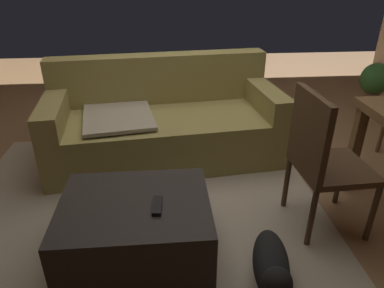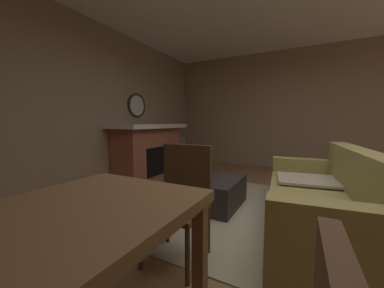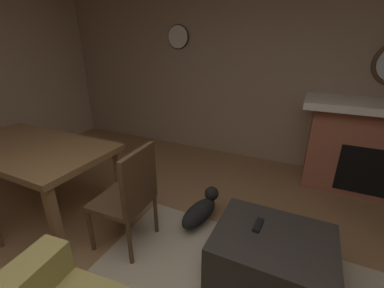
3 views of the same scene
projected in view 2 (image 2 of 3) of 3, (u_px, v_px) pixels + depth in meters
name	position (u px, v px, depth m)	size (l,w,h in m)	color
floor	(292.00, 242.00, 2.05)	(8.55, 8.55, 0.00)	olive
wall_back_fireplace_side	(71.00, 104.00, 3.38)	(7.52, 0.12, 2.81)	#9E846B
wall_left	(304.00, 110.00, 5.04)	(0.12, 6.77, 2.81)	#9E846B
area_rug	(259.00, 214.00, 2.67)	(2.60, 2.00, 0.01)	tan
fireplace	(149.00, 150.00, 4.52)	(1.76, 0.76, 1.08)	#9E5642
round_wall_mirror	(137.00, 105.00, 4.56)	(0.51, 0.05, 0.51)	#4C331E
couch	(324.00, 204.00, 2.18)	(2.07, 1.10, 0.86)	#9E8E4C
ottoman_coffee_table	(213.00, 192.00, 2.93)	(0.86, 0.68, 0.38)	#2D2826
tv_remote	(205.00, 179.00, 2.82)	(0.05, 0.16, 0.02)	black
dining_chair_west	(181.00, 195.00, 1.81)	(0.46, 0.46, 0.93)	#513823
small_dog	(162.00, 208.00, 2.45)	(0.28, 0.55, 0.27)	black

